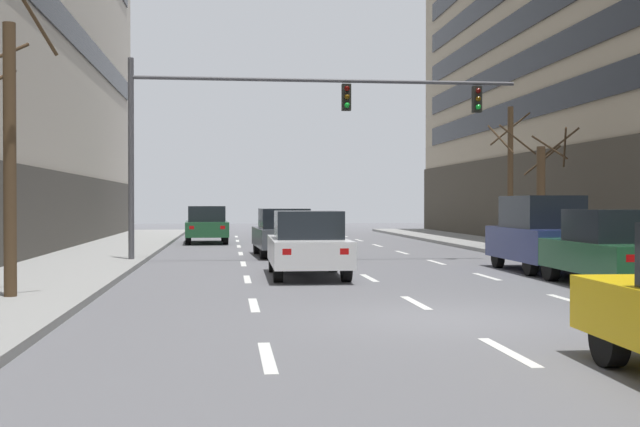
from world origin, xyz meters
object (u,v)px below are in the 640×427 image
Objects in this scene: car_driving_1 at (308,244)px; street_tree_2 at (542,194)px; street_tree_0 at (9,151)px; car_parked_2 at (612,249)px; car_driving_0 at (207,225)px; car_parked_3 at (541,234)px; street_tree_1 at (510,173)px; car_driving_3 at (283,233)px; traffic_signal_0 at (277,115)px.

street_tree_2 reaches higher than car_driving_1.
street_tree_0 is 1.34× the size of street_tree_2.
street_tree_0 is (-12.50, -1.57, 1.98)m from car_parked_2.
car_parked_3 is at bearing -60.26° from car_driving_0.
car_driving_0 is at bearing 148.75° from street_tree_1.
car_driving_3 is 4.79m from traffic_signal_0.
street_tree_0 is at bearing -155.56° from car_parked_3.
car_parked_2 reaches higher than car_driving_3.
car_parked_3 reaches higher than car_driving_3.
car_parked_3 is (9.47, -16.58, 0.18)m from car_driving_0.
street_tree_1 is at bearing 28.79° from traffic_signal_0.
street_tree_1 reaches higher than car_parked_2.
car_driving_0 reaches higher than car_driving_3.
street_tree_1 reaches higher than car_driving_3.
street_tree_0 reaches higher than car_driving_0.
car_parked_2 is at bearing -49.78° from traffic_signal_0.
street_tree_2 is (2.55, 10.35, 1.32)m from car_parked_2.
car_parked_3 is 0.73× the size of street_tree_0.
street_tree_2 is (9.51, 2.11, -2.45)m from traffic_signal_0.
traffic_signal_0 reaches higher than street_tree_1.
traffic_signal_0 is (2.51, -12.46, 3.77)m from car_driving_0.
car_driving_1 is at bearing -171.81° from car_parked_3.
car_parked_3 reaches higher than car_driving_0.
car_parked_2 is (6.56, -11.12, 0.03)m from car_driving_3.
street_tree_0 is (-5.94, -12.69, 2.01)m from car_driving_3.
car_driving_3 reaches higher than car_driving_1.
car_driving_1 is 0.37× the size of traffic_signal_0.
car_driving_3 is at bearing 133.13° from car_parked_3.
car_parked_3 is at bearing 89.98° from car_parked_2.
street_tree_0 reaches higher than car_driving_1.
street_tree_1 is at bearing -31.25° from car_driving_0.
car_driving_3 is (-0.07, 7.94, 0.00)m from car_driving_1.
car_driving_3 is 14.15m from street_tree_0.
car_driving_3 is 1.04× the size of street_tree_2.
car_driving_3 is 12.91m from car_parked_2.
car_parked_2 is at bearing -26.10° from car_driving_1.
car_parked_3 is 6.83m from street_tree_2.
car_parked_2 is (9.47, -20.70, 0.00)m from car_driving_0.
street_tree_1 is (15.00, 15.00, 0.20)m from street_tree_0.
car_driving_1 is 1.04× the size of car_parked_3.
traffic_signal_0 is at bearing -78.63° from car_driving_0.
car_driving_1 is 6.56m from car_parked_3.
car_driving_3 is 0.83× the size of street_tree_1.
traffic_signal_0 reaches higher than street_tree_2.
street_tree_2 is (15.05, 11.91, -0.66)m from street_tree_0.
car_driving_0 is 15.92m from street_tree_2.
car_driving_0 is at bearing 106.90° from car_driving_3.
street_tree_2 is at bearing 76.15° from car_parked_2.
street_tree_2 is at bearing -4.86° from car_driving_3.
car_driving_3 is 9.60m from street_tree_1.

